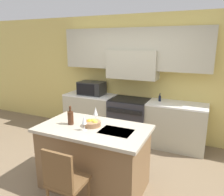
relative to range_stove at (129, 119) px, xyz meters
name	(u,v)px	position (x,y,z in m)	size (l,w,h in m)	color
ground_plane	(93,178)	(0.00, -1.65, -0.46)	(10.00, 10.00, 0.00)	#7A664C
back_cabinetry	(135,67)	(0.00, 0.27, 1.12)	(10.00, 0.46, 2.70)	#DBC166
back_counter	(130,119)	(0.00, 0.02, 0.00)	(3.16, 0.62, 0.93)	#B2AD93
range_stove	(129,119)	(0.00, 0.00, 0.00)	(0.82, 0.70, 0.91)	#2D2D33
microwave	(92,88)	(-0.96, 0.02, 0.62)	(0.59, 0.40, 0.30)	black
kitchen_island	(94,157)	(0.10, -1.78, 0.02)	(1.57, 0.90, 0.94)	brown
island_chair	(64,180)	(0.12, -2.53, 0.10)	(0.42, 0.40, 0.96)	brown
wine_bottle	(71,117)	(-0.26, -1.82, 0.58)	(0.09, 0.09, 0.28)	#422314
wine_glass_near	(84,120)	(0.04, -1.93, 0.63)	(0.07, 0.07, 0.22)	white
wine_glass_far	(96,112)	(0.01, -1.54, 0.63)	(0.07, 0.07, 0.22)	white
fruit_bowl	(92,123)	(0.06, -1.74, 0.52)	(0.25, 0.25, 0.10)	#996B47
oil_bottle_on_counter	(160,98)	(0.63, 0.08, 0.53)	(0.05, 0.05, 0.16)	black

